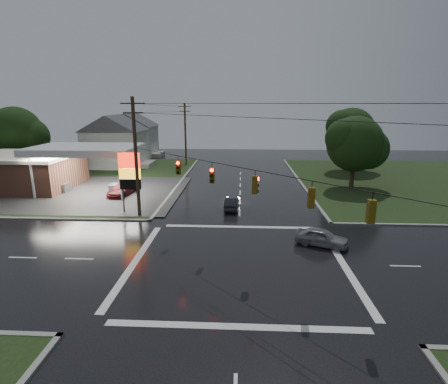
{
  "coord_description": "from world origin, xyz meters",
  "views": [
    {
      "loc": [
        0.12,
        -21.65,
        10.4
      ],
      "look_at": [
        -1.35,
        7.41,
        3.0
      ],
      "focal_mm": 28.0,
      "sensor_mm": 36.0,
      "label": 1
    }
  ],
  "objects_px": {
    "tree_ne_near": "(356,144)",
    "tree_ne_far": "(352,131)",
    "gas_station": "(33,169)",
    "house_near": "(116,140)",
    "house_far": "(132,134)",
    "tree_nw_behind": "(17,132)",
    "car_north": "(232,203)",
    "utility_pole_nw": "(136,156)",
    "car_crossing": "(322,237)",
    "utility_pole_n": "(185,133)",
    "pylon_sign": "(130,173)",
    "car_pump": "(122,189)"
  },
  "relations": [
    {
      "from": "utility_pole_nw",
      "to": "tree_ne_far",
      "type": "height_order",
      "value": "utility_pole_nw"
    },
    {
      "from": "tree_nw_behind",
      "to": "house_far",
      "type": "bearing_deg",
      "value": 56.56
    },
    {
      "from": "tree_ne_near",
      "to": "car_crossing",
      "type": "xyz_separation_m",
      "value": [
        -7.93,
        -18.78,
        -4.9
      ]
    },
    {
      "from": "house_near",
      "to": "tree_ne_far",
      "type": "relative_size",
      "value": 1.13
    },
    {
      "from": "tree_ne_near",
      "to": "utility_pole_nw",
      "type": "bearing_deg",
      "value": -152.14
    },
    {
      "from": "house_far",
      "to": "car_pump",
      "type": "distance_m",
      "value": 32.23
    },
    {
      "from": "house_far",
      "to": "car_north",
      "type": "xyz_separation_m",
      "value": [
        21.15,
        -35.78,
        -3.78
      ]
    },
    {
      "from": "tree_ne_far",
      "to": "car_pump",
      "type": "distance_m",
      "value": 35.58
    },
    {
      "from": "pylon_sign",
      "to": "tree_nw_behind",
      "type": "bearing_deg",
      "value": 140.13
    },
    {
      "from": "tree_ne_far",
      "to": "car_north",
      "type": "distance_m",
      "value": 28.76
    },
    {
      "from": "utility_pole_nw",
      "to": "house_far",
      "type": "xyz_separation_m",
      "value": [
        -12.45,
        38.5,
        -1.32
      ]
    },
    {
      "from": "tree_nw_behind",
      "to": "tree_ne_far",
      "type": "xyz_separation_m",
      "value": [
        50.99,
        4.0,
        -0.0
      ]
    },
    {
      "from": "tree_nw_behind",
      "to": "house_near",
      "type": "bearing_deg",
      "value": 24.98
    },
    {
      "from": "tree_ne_near",
      "to": "car_north",
      "type": "distance_m",
      "value": 18.52
    },
    {
      "from": "car_north",
      "to": "car_pump",
      "type": "height_order",
      "value": "car_pump"
    },
    {
      "from": "gas_station",
      "to": "house_near",
      "type": "height_order",
      "value": "house_near"
    },
    {
      "from": "utility_pole_nw",
      "to": "tree_ne_far",
      "type": "bearing_deg",
      "value": 42.59
    },
    {
      "from": "house_far",
      "to": "tree_nw_behind",
      "type": "relative_size",
      "value": 1.1
    },
    {
      "from": "tree_ne_near",
      "to": "tree_ne_far",
      "type": "relative_size",
      "value": 0.92
    },
    {
      "from": "tree_ne_far",
      "to": "car_north",
      "type": "xyz_separation_m",
      "value": [
        -17.95,
        -21.77,
        -5.55
      ]
    },
    {
      "from": "house_near",
      "to": "car_north",
      "type": "distance_m",
      "value": 31.39
    },
    {
      "from": "house_near",
      "to": "utility_pole_nw",
      "type": "bearing_deg",
      "value": -66.63
    },
    {
      "from": "car_crossing",
      "to": "car_pump",
      "type": "height_order",
      "value": "car_pump"
    },
    {
      "from": "gas_station",
      "to": "car_north",
      "type": "height_order",
      "value": "gas_station"
    },
    {
      "from": "tree_ne_near",
      "to": "car_pump",
      "type": "height_order",
      "value": "tree_ne_near"
    },
    {
      "from": "tree_nw_behind",
      "to": "car_crossing",
      "type": "xyz_separation_m",
      "value": [
        40.06,
        -26.78,
        -5.52
      ]
    },
    {
      "from": "car_north",
      "to": "car_crossing",
      "type": "xyz_separation_m",
      "value": [
        7.01,
        -9.01,
        0.04
      ]
    },
    {
      "from": "house_far",
      "to": "car_crossing",
      "type": "relative_size",
      "value": 2.84
    },
    {
      "from": "car_pump",
      "to": "utility_pole_n",
      "type": "bearing_deg",
      "value": 88.6
    },
    {
      "from": "pylon_sign",
      "to": "car_pump",
      "type": "relative_size",
      "value": 1.24
    },
    {
      "from": "house_near",
      "to": "car_pump",
      "type": "bearing_deg",
      "value": -68.96
    },
    {
      "from": "utility_pole_n",
      "to": "tree_nw_behind",
      "type": "distance_m",
      "value": 25.63
    },
    {
      "from": "pylon_sign",
      "to": "car_pump",
      "type": "xyz_separation_m",
      "value": [
        -3.17,
        6.57,
        -3.31
      ]
    },
    {
      "from": "pylon_sign",
      "to": "car_crossing",
      "type": "distance_m",
      "value": 18.54
    },
    {
      "from": "car_crossing",
      "to": "utility_pole_n",
      "type": "bearing_deg",
      "value": 48.58
    },
    {
      "from": "gas_station",
      "to": "car_crossing",
      "type": "bearing_deg",
      "value": -27.33
    },
    {
      "from": "tree_ne_near",
      "to": "tree_ne_far",
      "type": "xyz_separation_m",
      "value": [
        3.01,
        12.0,
        0.62
      ]
    },
    {
      "from": "utility_pole_nw",
      "to": "car_crossing",
      "type": "xyz_separation_m",
      "value": [
        15.71,
        -6.28,
        -5.06
      ]
    },
    {
      "from": "gas_station",
      "to": "pylon_sign",
      "type": "height_order",
      "value": "pylon_sign"
    },
    {
      "from": "house_far",
      "to": "tree_nw_behind",
      "type": "distance_m",
      "value": 21.65
    },
    {
      "from": "tree_ne_near",
      "to": "car_pump",
      "type": "relative_size",
      "value": 1.85
    },
    {
      "from": "utility_pole_nw",
      "to": "tree_ne_far",
      "type": "relative_size",
      "value": 1.12
    },
    {
      "from": "house_near",
      "to": "car_north",
      "type": "xyz_separation_m",
      "value": [
        20.15,
        -23.78,
        -3.78
      ]
    },
    {
      "from": "house_near",
      "to": "tree_nw_behind",
      "type": "bearing_deg",
      "value": -155.02
    },
    {
      "from": "tree_ne_far",
      "to": "utility_pole_n",
      "type": "bearing_deg",
      "value": 171.45
    },
    {
      "from": "utility_pole_nw",
      "to": "car_crossing",
      "type": "height_order",
      "value": "utility_pole_nw"
    },
    {
      "from": "gas_station",
      "to": "utility_pole_nw",
      "type": "xyz_separation_m",
      "value": [
        16.18,
        -10.2,
        3.17
      ]
    },
    {
      "from": "utility_pole_n",
      "to": "tree_ne_near",
      "type": "distance_m",
      "value": 28.55
    },
    {
      "from": "utility_pole_n",
      "to": "car_north",
      "type": "distance_m",
      "value": 27.63
    },
    {
      "from": "utility_pole_nw",
      "to": "car_pump",
      "type": "xyz_separation_m",
      "value": [
        -4.17,
        7.57,
        -5.02
      ]
    }
  ]
}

